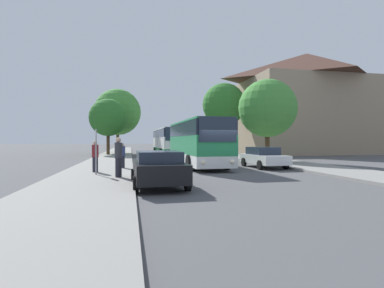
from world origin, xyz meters
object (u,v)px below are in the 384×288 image
parked_car_right_near (263,157)px  tree_left_far (108,118)px  parked_car_left_curb (158,168)px  pedestrian_walking_back (118,157)px  tree_right_near (224,105)px  tree_right_mid (267,108)px  parked_car_right_far (191,148)px  pedestrian_waiting_near (95,156)px  bus_middle (168,141)px  bus_front (197,142)px  pedestrian_waiting_far (122,155)px  tree_left_near (118,112)px  bus_stop_sign (96,146)px

parked_car_right_near → tree_left_far: size_ratio=0.64×
parked_car_left_curb → parked_car_right_near: (7.98, 7.07, -0.02)m
parked_car_right_near → pedestrian_walking_back: pedestrian_walking_back is taller
tree_right_near → tree_right_mid: (-0.98, -15.48, -2.15)m
parked_car_right_near → tree_left_far: (-11.81, 19.04, 3.98)m
parked_car_right_far → pedestrian_waiting_near: size_ratio=2.42×
bus_middle → tree_right_near: bearing=15.1°
bus_middle → tree_right_near: tree_right_near is taller
bus_middle → parked_car_right_near: bearing=-77.2°
tree_left_far → bus_front: bearing=-66.1°
pedestrian_waiting_far → tree_right_near: tree_right_near is taller
bus_front → parked_car_left_curb: bus_front is taller
pedestrian_waiting_far → parked_car_right_near: bearing=-60.9°
pedestrian_waiting_near → pedestrian_waiting_far: bearing=14.3°
tree_left_far → tree_right_mid: bearing=-44.5°
tree_left_near → tree_left_far: size_ratio=1.31×
bus_middle → pedestrian_walking_back: bearing=-104.2°
bus_front → pedestrian_walking_back: bearing=-129.2°
tree_right_near → parked_car_right_near: bearing=-100.1°
pedestrian_waiting_far → tree_right_mid: tree_right_mid is taller
parked_car_right_near → tree_left_near: bearing=-66.3°
bus_stop_sign → pedestrian_waiting_near: size_ratio=1.34×
parked_car_right_near → bus_stop_sign: 11.39m
parked_car_right_near → parked_car_right_far: size_ratio=1.05×
parked_car_right_far → tree_left_near: tree_left_near is taller
pedestrian_waiting_far → pedestrian_walking_back: bearing=-150.6°
pedestrian_walking_back → pedestrian_waiting_near: bearing=-6.0°
pedestrian_walking_back → tree_right_near: size_ratio=0.20×
bus_front → tree_right_near: size_ratio=1.07×
bus_middle → pedestrian_walking_back: 23.23m
bus_front → bus_middle: size_ratio=0.88×
bus_front → parked_car_right_near: (4.29, -2.06, -1.01)m
bus_middle → tree_left_near: (-6.35, 6.47, 4.13)m
parked_car_left_curb → parked_car_right_far: bearing=75.2°
pedestrian_waiting_near → tree_right_mid: (13.65, 6.95, 3.67)m
bus_stop_sign → pedestrian_walking_back: 1.88m
pedestrian_walking_back → parked_car_right_far: bearing=-51.0°
tree_left_near → tree_right_mid: bearing=-55.3°
bus_front → tree_right_mid: tree_right_mid is taller
bus_middle → pedestrian_waiting_near: (-6.50, -20.01, -0.76)m
parked_car_right_far → pedestrian_walking_back: bearing=70.5°
pedestrian_waiting_near → tree_left_near: bearing=45.7°
pedestrian_walking_back → tree_right_near: tree_right_near is taller
bus_front → tree_left_far: (-7.53, 16.98, 2.98)m
bus_front → bus_stop_sign: (-6.56, -5.43, -0.15)m
parked_car_right_near → pedestrian_waiting_far: (-9.61, 0.16, 0.20)m
parked_car_right_near → pedestrian_waiting_near: pedestrian_waiting_near is taller
bus_middle → bus_stop_sign: 22.18m
parked_car_right_far → pedestrian_waiting_far: pedestrian_waiting_far is taller
pedestrian_waiting_near → tree_left_near: tree_left_near is taller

